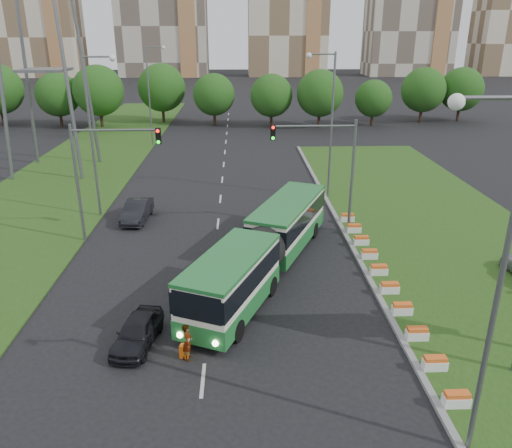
{
  "coord_description": "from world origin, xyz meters",
  "views": [
    {
      "loc": [
        -1.43,
        -22.9,
        13.37
      ],
      "look_at": [
        -0.4,
        5.09,
        2.6
      ],
      "focal_mm": 35.0,
      "sensor_mm": 36.0,
      "label": 1
    }
  ],
  "objects_px": {
    "car_left_far": "(137,211)",
    "pedestrian": "(187,342)",
    "car_left_near": "(137,332)",
    "traffic_mast_median": "(330,159)",
    "traffic_mast_left": "(100,165)",
    "shopping_trolley": "(184,351)",
    "articulated_bus": "(260,246)"
  },
  "relations": [
    {
      "from": "car_left_near",
      "to": "pedestrian",
      "type": "bearing_deg",
      "value": -17.06
    },
    {
      "from": "car_left_near",
      "to": "traffic_mast_left",
      "type": "bearing_deg",
      "value": 118.5
    },
    {
      "from": "traffic_mast_median",
      "to": "traffic_mast_left",
      "type": "bearing_deg",
      "value": -176.23
    },
    {
      "from": "car_left_near",
      "to": "shopping_trolley",
      "type": "distance_m",
      "value": 2.48
    },
    {
      "from": "articulated_bus",
      "to": "car_left_near",
      "type": "relative_size",
      "value": 4.37
    },
    {
      "from": "car_left_far",
      "to": "pedestrian",
      "type": "bearing_deg",
      "value": -69.57
    },
    {
      "from": "shopping_trolley",
      "to": "traffic_mast_left",
      "type": "bearing_deg",
      "value": 129.69
    },
    {
      "from": "car_left_far",
      "to": "pedestrian",
      "type": "distance_m",
      "value": 18.38
    },
    {
      "from": "traffic_mast_median",
      "to": "car_left_near",
      "type": "distance_m",
      "value": 17.84
    },
    {
      "from": "traffic_mast_left",
      "to": "car_left_far",
      "type": "distance_m",
      "value": 6.24
    },
    {
      "from": "traffic_mast_left",
      "to": "articulated_bus",
      "type": "xyz_separation_m",
      "value": [
        10.17,
        -5.25,
        -3.63
      ]
    },
    {
      "from": "pedestrian",
      "to": "shopping_trolley",
      "type": "bearing_deg",
      "value": 56.24
    },
    {
      "from": "pedestrian",
      "to": "shopping_trolley",
      "type": "xyz_separation_m",
      "value": [
        -0.18,
        0.12,
        -0.56
      ]
    },
    {
      "from": "traffic_mast_median",
      "to": "shopping_trolley",
      "type": "xyz_separation_m",
      "value": [
        -8.69,
        -14.4,
        -5.04
      ]
    },
    {
      "from": "pedestrian",
      "to": "car_left_near",
      "type": "bearing_deg",
      "value": 63.03
    },
    {
      "from": "traffic_mast_median",
      "to": "car_left_far",
      "type": "xyz_separation_m",
      "value": [
        -13.93,
        3.04,
        -4.59
      ]
    },
    {
      "from": "articulated_bus",
      "to": "pedestrian",
      "type": "xyz_separation_m",
      "value": [
        -3.51,
        -8.27,
        -0.86
      ]
    },
    {
      "from": "shopping_trolley",
      "to": "traffic_mast_median",
      "type": "bearing_deg",
      "value": 72.8
    },
    {
      "from": "articulated_bus",
      "to": "pedestrian",
      "type": "distance_m",
      "value": 9.02
    },
    {
      "from": "traffic_mast_median",
      "to": "articulated_bus",
      "type": "relative_size",
      "value": 0.47
    },
    {
      "from": "car_left_far",
      "to": "shopping_trolley",
      "type": "bearing_deg",
      "value": -70.01
    },
    {
      "from": "traffic_mast_left",
      "to": "shopping_trolley",
      "type": "bearing_deg",
      "value": -64.22
    },
    {
      "from": "articulated_bus",
      "to": "car_left_near",
      "type": "xyz_separation_m",
      "value": [
        -5.9,
        -7.08,
        -1.06
      ]
    },
    {
      "from": "traffic_mast_left",
      "to": "car_left_far",
      "type": "height_order",
      "value": "traffic_mast_left"
    },
    {
      "from": "traffic_mast_median",
      "to": "pedestrian",
      "type": "height_order",
      "value": "traffic_mast_median"
    },
    {
      "from": "traffic_mast_median",
      "to": "car_left_far",
      "type": "height_order",
      "value": "traffic_mast_median"
    },
    {
      "from": "traffic_mast_median",
      "to": "car_left_near",
      "type": "bearing_deg",
      "value": -129.26
    },
    {
      "from": "pedestrian",
      "to": "articulated_bus",
      "type": "bearing_deg",
      "value": -23.51
    },
    {
      "from": "traffic_mast_left",
      "to": "pedestrian",
      "type": "relative_size",
      "value": 4.62
    },
    {
      "from": "car_left_far",
      "to": "shopping_trolley",
      "type": "height_order",
      "value": "car_left_far"
    },
    {
      "from": "traffic_mast_left",
      "to": "pedestrian",
      "type": "distance_m",
      "value": 15.72
    },
    {
      "from": "articulated_bus",
      "to": "car_left_far",
      "type": "relative_size",
      "value": 3.7
    }
  ]
}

